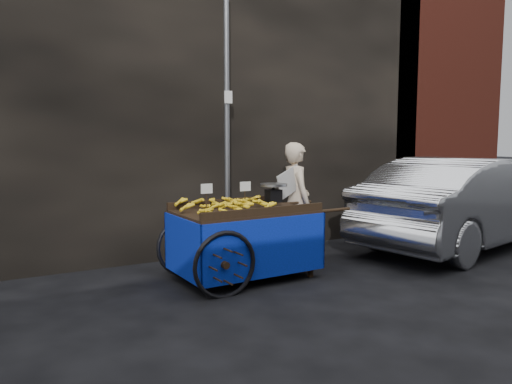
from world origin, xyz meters
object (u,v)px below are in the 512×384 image
banana_cart (241,217)px  plastic_bag (291,258)px  vendor (296,200)px  parked_car (466,202)px

banana_cart → plastic_bag: banana_cart is taller
plastic_bag → vendor: bearing=50.9°
vendor → parked_car: 2.96m
plastic_bag → banana_cart: bearing=-171.5°
vendor → banana_cart: bearing=123.3°
vendor → plastic_bag: (-0.38, -0.47, -0.74)m
banana_cart → vendor: bearing=23.8°
vendor → parked_car: bearing=-97.4°
banana_cart → plastic_bag: 1.10m
banana_cart → parked_car: 4.12m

